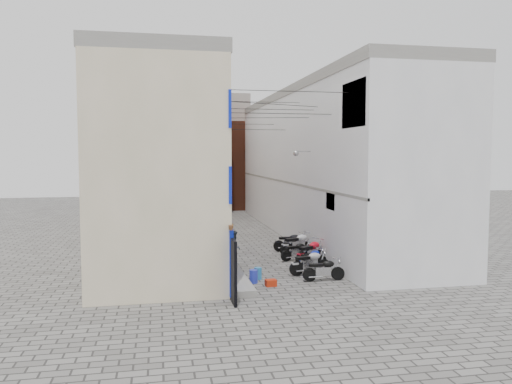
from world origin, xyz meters
TOP-DOWN VIEW (x-y plane):
  - ground at (0.00, 0.00)m, footprint 90.00×90.00m
  - plinth at (-2.05, 13.00)m, footprint 0.90×26.00m
  - building_left at (-4.98, 12.95)m, footprint 5.10×27.00m
  - building_right at (5.00, 13.00)m, footprint 5.94×26.00m
  - building_far_brick_left at (-2.00, 28.00)m, footprint 6.00×6.00m
  - building_far_brick_right at (3.00, 30.00)m, footprint 5.00×6.00m
  - building_far_concrete at (0.00, 34.00)m, footprint 8.00×5.00m
  - far_shopfront at (0.00, 25.20)m, footprint 2.00×0.30m
  - overhead_wires at (0.00, 7.64)m, footprint 5.80×13.02m
  - motorcycle_a at (1.47, 1.79)m, footprint 1.73×0.57m
  - motorcycle_b at (1.26, 2.94)m, footprint 2.01×1.02m
  - motorcycle_c at (1.66, 3.93)m, footprint 1.75×1.20m
  - motorcycle_d at (1.88, 4.75)m, footprint 2.15×1.85m
  - motorcycle_e at (1.48, 5.75)m, footprint 1.79×0.97m
  - motorcycle_f at (1.90, 7.02)m, footprint 2.23×1.38m
  - motorcycle_g at (1.78, 7.95)m, footprint 1.89×0.72m
  - person_a at (-1.70, 5.63)m, footprint 0.43×0.62m
  - person_b at (-1.70, 4.72)m, footprint 0.74×0.83m
  - water_jug_near at (-1.35, 2.01)m, footprint 0.39×0.39m
  - water_jug_far at (-1.06, 2.55)m, footprint 0.38×0.38m
  - red_crate at (-0.79, 1.42)m, footprint 0.44×0.34m

SIDE VIEW (x-z plane):
  - ground at x=0.00m, z-range 0.00..0.00m
  - plinth at x=-2.05m, z-range 0.00..0.25m
  - red_crate at x=-0.79m, z-range 0.00..0.26m
  - water_jug_far at x=-1.06m, z-range 0.00..0.48m
  - water_jug_near at x=-1.35m, z-range 0.00..0.52m
  - motorcycle_c at x=1.66m, z-range 0.00..0.97m
  - motorcycle_e at x=1.48m, z-range 0.00..0.99m
  - motorcycle_a at x=1.47m, z-range 0.00..1.00m
  - motorcycle_g at x=1.78m, z-range 0.00..1.07m
  - motorcycle_b at x=1.26m, z-range 0.00..1.12m
  - motorcycle_f at x=1.90m, z-range 0.00..1.23m
  - motorcycle_d at x=1.88m, z-range 0.00..1.26m
  - person_b at x=-1.70m, z-range 0.25..1.68m
  - person_a at x=-1.70m, z-range 0.25..1.89m
  - far_shopfront at x=0.00m, z-range 0.00..2.40m
  - building_far_brick_right at x=3.00m, z-range 0.00..8.00m
  - building_left at x=-4.98m, z-range 0.00..9.00m
  - building_right at x=5.00m, z-range 0.01..9.01m
  - building_far_brick_left at x=-2.00m, z-range 0.00..10.00m
  - building_far_concrete at x=0.00m, z-range 0.00..11.00m
  - overhead_wires at x=0.00m, z-range 6.46..7.79m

